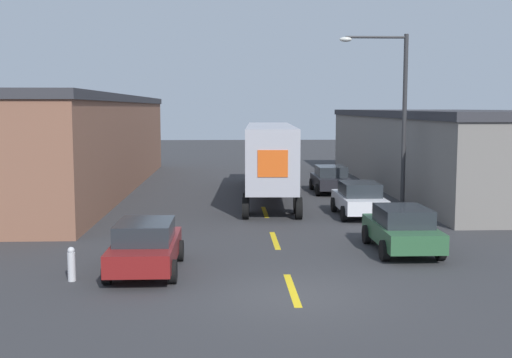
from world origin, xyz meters
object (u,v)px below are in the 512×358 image
object	(u,v)px
fire_hydrant	(72,264)
semi_truck	(269,154)
parked_car_right_mid	(359,199)
parked_car_right_far	(331,179)
street_lamp	(396,109)
parked_car_right_near	(402,228)
parked_car_left_near	(146,246)

from	to	relation	value
fire_hydrant	semi_truck	bearing A→B (deg)	68.38
parked_car_right_mid	fire_hydrant	size ratio (longest dim) A/B	4.34
parked_car_right_far	street_lamp	distance (m)	8.34
parked_car_right_mid	fire_hydrant	bearing A→B (deg)	-134.62
street_lamp	parked_car_right_mid	bearing A→B (deg)	-154.28
fire_hydrant	parked_car_right_far	bearing A→B (deg)	60.91
parked_car_right_near	fire_hydrant	bearing A→B (deg)	-162.38
parked_car_right_far	parked_car_right_mid	bearing A→B (deg)	-90.00
parked_car_right_far	street_lamp	size ratio (longest dim) A/B	0.52
parked_car_left_near	street_lamp	size ratio (longest dim) A/B	0.52
parked_car_left_near	parked_car_right_near	distance (m)	8.56
parked_car_right_mid	parked_car_right_far	size ratio (longest dim) A/B	1.00
parked_car_left_near	parked_car_right_far	distance (m)	19.24
parked_car_right_mid	semi_truck	bearing A→B (deg)	119.66
parked_car_right_mid	parked_car_right_near	size ratio (longest dim) A/B	1.00
parked_car_right_far	fire_hydrant	world-z (taller)	parked_car_right_far
parked_car_right_far	street_lamp	bearing A→B (deg)	-75.82
parked_car_right_mid	parked_car_right_near	bearing A→B (deg)	-90.00
semi_truck	parked_car_left_near	size ratio (longest dim) A/B	3.77
semi_truck	parked_car_right_far	bearing A→B (deg)	27.71
parked_car_right_near	street_lamp	distance (m)	9.06
parked_car_right_mid	parked_car_left_near	world-z (taller)	same
parked_car_right_near	fire_hydrant	distance (m)	10.68
semi_truck	parked_car_right_near	world-z (taller)	semi_truck
semi_truck	street_lamp	size ratio (longest dim) A/B	1.96
semi_truck	fire_hydrant	bearing A→B (deg)	-108.95
parked_car_left_near	parked_car_right_far	size ratio (longest dim) A/B	1.00
semi_truck	parked_car_right_far	distance (m)	4.26
street_lamp	parked_car_right_near	bearing A→B (deg)	-102.75
semi_truck	street_lamp	distance (m)	8.02
parked_car_right_mid	parked_car_right_near	world-z (taller)	same
parked_car_left_near	semi_truck	bearing A→B (deg)	73.52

